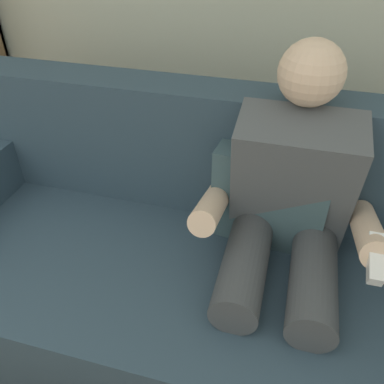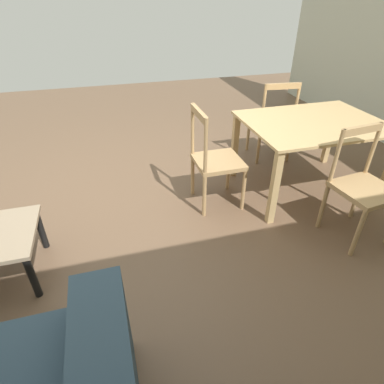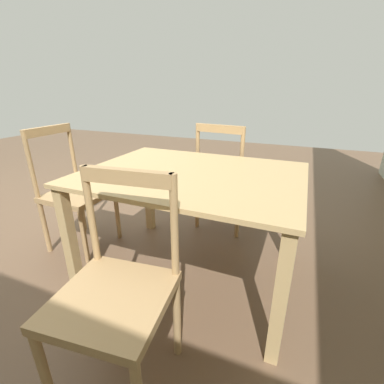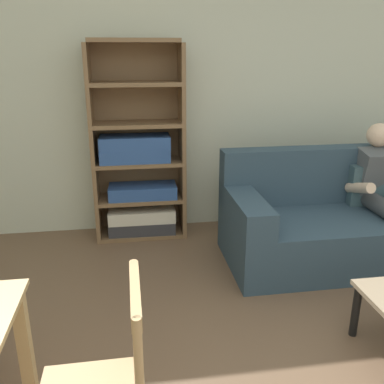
{
  "view_description": "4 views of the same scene",
  "coord_description": "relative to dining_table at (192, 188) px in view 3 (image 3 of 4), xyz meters",
  "views": [
    {
      "loc": [
        1.49,
        0.98,
        1.48
      ],
      "look_at": [
        1.22,
        1.95,
        0.73
      ],
      "focal_mm": 37.46,
      "sensor_mm": 36.0,
      "label": 1
    },
    {
      "loc": [
        0.09,
        2.66,
        1.79
      ],
      "look_at": [
        -0.29,
        1.33,
        0.9
      ],
      "focal_mm": 29.83,
      "sensor_mm": 36.0,
      "label": 2
    },
    {
      "loc": [
        -2.38,
        1.62,
        1.2
      ],
      "look_at": [
        -1.79,
        0.21,
        0.6
      ],
      "focal_mm": 24.95,
      "sensor_mm": 36.0,
      "label": 3
    },
    {
      "loc": [
        -0.65,
        -1.1,
        1.73
      ],
      "look_at": [
        -0.29,
        1.33,
        0.9
      ],
      "focal_mm": 38.9,
      "sensor_mm": 36.0,
      "label": 4
    }
  ],
  "objects": [
    {
      "name": "dining_table",
      "position": [
        0.0,
        0.0,
        0.0
      ],
      "size": [
        1.28,
        0.98,
        0.73
      ],
      "color": "tan",
      "rests_on": "ground_plane"
    },
    {
      "name": "dining_chair_near_wall",
      "position": [
        0.0,
        0.76,
        -0.17
      ],
      "size": [
        0.47,
        0.47,
        0.91
      ],
      "color": "tan",
      "rests_on": "ground_plane"
    },
    {
      "name": "dining_chair_by_doorway",
      "position": [
        0.0,
        -0.76,
        -0.18
      ],
      "size": [
        0.46,
        0.46,
        0.93
      ],
      "color": "tan",
      "rests_on": "ground_plane"
    },
    {
      "name": "dining_chair_facing_couch",
      "position": [
        0.97,
        0.0,
        -0.18
      ],
      "size": [
        0.42,
        0.42,
        0.94
      ],
      "color": "tan",
      "rests_on": "ground_plane"
    },
    {
      "name": "ground_plane",
      "position": [
        1.79,
        -0.21,
        -0.63
      ],
      "size": [
        9.11,
        9.11,
        0.0
      ],
      "primitive_type": "plane",
      "color": "brown"
    }
  ]
}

